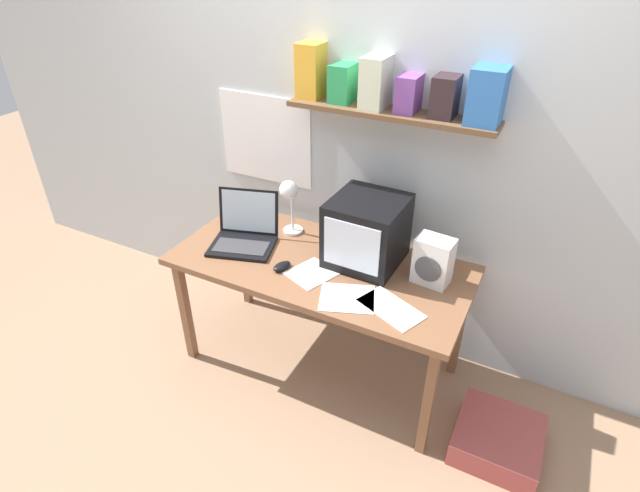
{
  "coord_description": "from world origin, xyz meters",
  "views": [
    {
      "loc": [
        0.97,
        -1.87,
        2.15
      ],
      "look_at": [
        0.0,
        0.0,
        0.81
      ],
      "focal_mm": 28.0,
      "sensor_mm": 36.0,
      "label": 1
    }
  ],
  "objects_px": {
    "corner_desk": "(320,272)",
    "open_notebook": "(391,308)",
    "space_heater": "(433,261)",
    "floor_cushion": "(498,439)",
    "juice_glass": "(338,229)",
    "laptop": "(245,231)",
    "desk_lamp": "(290,197)",
    "loose_paper_near_laptop": "(311,273)",
    "crt_monitor": "(367,231)",
    "loose_paper_near_monitor": "(347,298)",
    "computer_mouse": "(282,266)"
  },
  "relations": [
    {
      "from": "corner_desk",
      "to": "open_notebook",
      "type": "distance_m",
      "value": 0.49
    },
    {
      "from": "space_heater",
      "to": "floor_cushion",
      "type": "height_order",
      "value": "space_heater"
    },
    {
      "from": "juice_glass",
      "to": "floor_cushion",
      "type": "bearing_deg",
      "value": -20.03
    },
    {
      "from": "laptop",
      "to": "floor_cushion",
      "type": "distance_m",
      "value": 1.65
    },
    {
      "from": "laptop",
      "to": "desk_lamp",
      "type": "distance_m",
      "value": 0.3
    },
    {
      "from": "floor_cushion",
      "to": "juice_glass",
      "type": "bearing_deg",
      "value": 159.97
    },
    {
      "from": "open_notebook",
      "to": "loose_paper_near_laptop",
      "type": "xyz_separation_m",
      "value": [
        -0.45,
        0.07,
        0.0
      ]
    },
    {
      "from": "desk_lamp",
      "to": "crt_monitor",
      "type": "bearing_deg",
      "value": -19.18
    },
    {
      "from": "open_notebook",
      "to": "floor_cushion",
      "type": "relative_size",
      "value": 0.84
    },
    {
      "from": "corner_desk",
      "to": "loose_paper_near_laptop",
      "type": "bearing_deg",
      "value": -86.38
    },
    {
      "from": "loose_paper_near_monitor",
      "to": "loose_paper_near_laptop",
      "type": "distance_m",
      "value": 0.26
    },
    {
      "from": "space_heater",
      "to": "open_notebook",
      "type": "relative_size",
      "value": 0.72
    },
    {
      "from": "corner_desk",
      "to": "space_heater",
      "type": "distance_m",
      "value": 0.59
    },
    {
      "from": "crt_monitor",
      "to": "loose_paper_near_monitor",
      "type": "bearing_deg",
      "value": -80.16
    },
    {
      "from": "space_heater",
      "to": "floor_cushion",
      "type": "bearing_deg",
      "value": -18.93
    },
    {
      "from": "juice_glass",
      "to": "open_notebook",
      "type": "height_order",
      "value": "juice_glass"
    },
    {
      "from": "loose_paper_near_monitor",
      "to": "computer_mouse",
      "type": "bearing_deg",
      "value": 170.24
    },
    {
      "from": "corner_desk",
      "to": "computer_mouse",
      "type": "distance_m",
      "value": 0.21
    },
    {
      "from": "juice_glass",
      "to": "loose_paper_near_laptop",
      "type": "relative_size",
      "value": 0.47
    },
    {
      "from": "juice_glass",
      "to": "floor_cushion",
      "type": "height_order",
      "value": "juice_glass"
    },
    {
      "from": "loose_paper_near_monitor",
      "to": "loose_paper_near_laptop",
      "type": "bearing_deg",
      "value": 157.88
    },
    {
      "from": "loose_paper_near_laptop",
      "to": "juice_glass",
      "type": "bearing_deg",
      "value": 94.36
    },
    {
      "from": "corner_desk",
      "to": "desk_lamp",
      "type": "distance_m",
      "value": 0.43
    },
    {
      "from": "open_notebook",
      "to": "space_heater",
      "type": "bearing_deg",
      "value": 70.93
    },
    {
      "from": "floor_cushion",
      "to": "crt_monitor",
      "type": "bearing_deg",
      "value": 163.39
    },
    {
      "from": "laptop",
      "to": "space_heater",
      "type": "bearing_deg",
      "value": -11.22
    },
    {
      "from": "loose_paper_near_laptop",
      "to": "floor_cushion",
      "type": "height_order",
      "value": "loose_paper_near_laptop"
    },
    {
      "from": "laptop",
      "to": "loose_paper_near_monitor",
      "type": "height_order",
      "value": "laptop"
    },
    {
      "from": "crt_monitor",
      "to": "desk_lamp",
      "type": "xyz_separation_m",
      "value": [
        -0.46,
        0.03,
        0.07
      ]
    },
    {
      "from": "desk_lamp",
      "to": "space_heater",
      "type": "distance_m",
      "value": 0.83
    },
    {
      "from": "laptop",
      "to": "space_heater",
      "type": "relative_size",
      "value": 1.7
    },
    {
      "from": "open_notebook",
      "to": "corner_desk",
      "type": "bearing_deg",
      "value": 158.14
    },
    {
      "from": "space_heater",
      "to": "floor_cushion",
      "type": "xyz_separation_m",
      "value": [
        0.48,
        -0.22,
        -0.76
      ]
    },
    {
      "from": "crt_monitor",
      "to": "juice_glass",
      "type": "relative_size",
      "value": 2.92
    },
    {
      "from": "space_heater",
      "to": "loose_paper_near_monitor",
      "type": "relative_size",
      "value": 0.77
    },
    {
      "from": "open_notebook",
      "to": "loose_paper_near_monitor",
      "type": "bearing_deg",
      "value": -173.48
    },
    {
      "from": "laptop",
      "to": "space_heater",
      "type": "xyz_separation_m",
      "value": [
        1.0,
        0.1,
        0.05
      ]
    },
    {
      "from": "floor_cushion",
      "to": "computer_mouse",
      "type": "bearing_deg",
      "value": -179.1
    },
    {
      "from": "space_heater",
      "to": "corner_desk",
      "type": "bearing_deg",
      "value": -164.04
    },
    {
      "from": "desk_lamp",
      "to": "juice_glass",
      "type": "bearing_deg",
      "value": 7.49
    },
    {
      "from": "laptop",
      "to": "loose_paper_near_laptop",
      "type": "height_order",
      "value": "laptop"
    },
    {
      "from": "desk_lamp",
      "to": "computer_mouse",
      "type": "xyz_separation_m",
      "value": [
        0.12,
        -0.3,
        -0.22
      ]
    },
    {
      "from": "loose_paper_near_laptop",
      "to": "floor_cushion",
      "type": "distance_m",
      "value": 1.21
    },
    {
      "from": "corner_desk",
      "to": "floor_cushion",
      "type": "height_order",
      "value": "corner_desk"
    },
    {
      "from": "computer_mouse",
      "to": "loose_paper_near_laptop",
      "type": "distance_m",
      "value": 0.15
    },
    {
      "from": "computer_mouse",
      "to": "juice_glass",
      "type": "bearing_deg",
      "value": 73.08
    },
    {
      "from": "loose_paper_near_monitor",
      "to": "floor_cushion",
      "type": "height_order",
      "value": "loose_paper_near_monitor"
    },
    {
      "from": "corner_desk",
      "to": "open_notebook",
      "type": "height_order",
      "value": "open_notebook"
    },
    {
      "from": "corner_desk",
      "to": "desk_lamp",
      "type": "relative_size",
      "value": 4.52
    },
    {
      "from": "desk_lamp",
      "to": "space_heater",
      "type": "relative_size",
      "value": 1.41
    }
  ]
}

